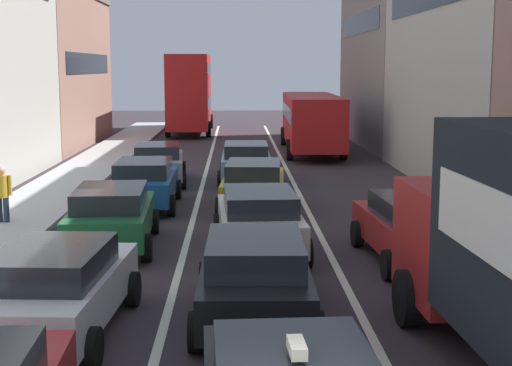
# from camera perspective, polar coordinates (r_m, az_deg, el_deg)

# --- Properties ---
(sidewalk_left) EXTENTS (2.60, 64.00, 0.14)m
(sidewalk_left) POSITION_cam_1_polar(r_m,az_deg,el_deg) (26.66, -15.05, -0.69)
(sidewalk_left) COLOR #AFAFAF
(sidewalk_left) RESTS_ON ground
(lane_stripe_left) EXTENTS (0.16, 60.00, 0.01)m
(lane_stripe_left) POSITION_cam_1_polar(r_m,az_deg,el_deg) (25.97, -4.25, -0.81)
(lane_stripe_left) COLOR silver
(lane_stripe_left) RESTS_ON ground
(lane_stripe_right) EXTENTS (0.16, 60.00, 0.01)m
(lane_stripe_right) POSITION_cam_1_polar(r_m,az_deg,el_deg) (26.03, 3.25, -0.77)
(lane_stripe_right) COLOR silver
(lane_stripe_right) RESTS_ON ground
(sedan_centre_lane_second) EXTENTS (2.11, 4.32, 1.49)m
(sedan_centre_lane_second) POSITION_cam_1_polar(r_m,az_deg,el_deg) (12.91, -0.09, -7.02)
(sedan_centre_lane_second) COLOR black
(sedan_centre_lane_second) RESTS_ON ground
(wagon_left_lane_second) EXTENTS (2.29, 4.41, 1.49)m
(wagon_left_lane_second) POSITION_cam_1_polar(r_m,az_deg,el_deg) (12.68, -14.86, -7.63)
(wagon_left_lane_second) COLOR silver
(wagon_left_lane_second) RESTS_ON ground
(hatchback_centre_lane_third) EXTENTS (2.23, 4.38, 1.49)m
(hatchback_centre_lane_third) POSITION_cam_1_polar(r_m,az_deg,el_deg) (17.62, 0.23, -2.74)
(hatchback_centre_lane_third) COLOR beige
(hatchback_centre_lane_third) RESTS_ON ground
(sedan_left_lane_third) EXTENTS (2.23, 4.38, 1.49)m
(sedan_left_lane_third) POSITION_cam_1_polar(r_m,az_deg,el_deg) (18.41, -10.85, -2.40)
(sedan_left_lane_third) COLOR #19592D
(sedan_left_lane_third) RESTS_ON ground
(coupe_centre_lane_fourth) EXTENTS (2.28, 4.40, 1.49)m
(coupe_centre_lane_fourth) POSITION_cam_1_polar(r_m,az_deg,el_deg) (22.88, -0.17, -0.07)
(coupe_centre_lane_fourth) COLOR #B29319
(coupe_centre_lane_fourth) RESTS_ON ground
(sedan_left_lane_fourth) EXTENTS (2.11, 4.32, 1.49)m
(sedan_left_lane_fourth) POSITION_cam_1_polar(r_m,az_deg,el_deg) (23.48, -8.43, 0.06)
(sedan_left_lane_fourth) COLOR #194C8C
(sedan_left_lane_fourth) RESTS_ON ground
(sedan_centre_lane_fifth) EXTENTS (2.10, 4.32, 1.49)m
(sedan_centre_lane_fifth) POSITION_cam_1_polar(r_m,az_deg,el_deg) (28.43, -0.75, 1.66)
(sedan_centre_lane_fifth) COLOR #759EB7
(sedan_centre_lane_fifth) RESTS_ON ground
(sedan_left_lane_fifth) EXTENTS (2.30, 4.41, 1.49)m
(sedan_left_lane_fifth) POSITION_cam_1_polar(r_m,az_deg,el_deg) (28.36, -7.40, 1.57)
(sedan_left_lane_fifth) COLOR gray
(sedan_left_lane_fifth) RESTS_ON ground
(sedan_right_lane_behind_truck) EXTENTS (2.27, 4.40, 1.49)m
(sedan_right_lane_behind_truck) POSITION_cam_1_polar(r_m,az_deg,el_deg) (17.14, 11.80, -3.25)
(sedan_right_lane_behind_truck) COLOR #A51E1E
(sedan_right_lane_behind_truck) RESTS_ON ground
(bus_mid_queue_primary) EXTENTS (2.99, 10.56, 2.90)m
(bus_mid_queue_primary) POSITION_cam_1_polar(r_m,az_deg,el_deg) (38.28, 4.22, 4.92)
(bus_mid_queue_primary) COLOR #B21919
(bus_mid_queue_primary) RESTS_ON ground
(bus_far_queue_secondary) EXTENTS (2.88, 10.53, 5.06)m
(bus_far_queue_secondary) POSITION_cam_1_polar(r_m,az_deg,el_deg) (49.91, -5.00, 7.03)
(bus_far_queue_secondary) COLOR #B21919
(bus_far_queue_secondary) RESTS_ON ground
(pedestrian_mid_sidewalk) EXTENTS (0.54, 0.34, 1.66)m
(pedestrian_mid_sidewalk) POSITION_cam_1_polar(r_m,az_deg,el_deg) (21.51, -18.63, -0.70)
(pedestrian_mid_sidewalk) COLOR #262D47
(pedestrian_mid_sidewalk) RESTS_ON ground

